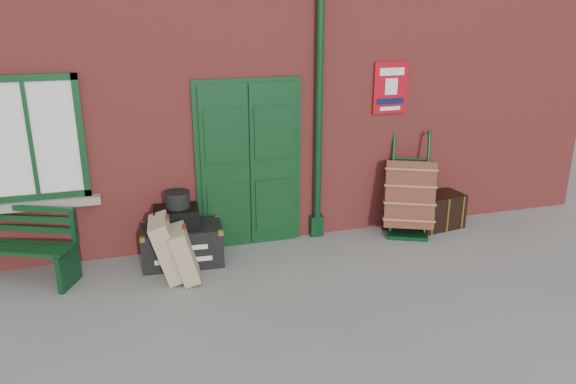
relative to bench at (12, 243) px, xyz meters
name	(u,v)px	position (x,y,z in m)	size (l,w,h in m)	color
ground	(304,289)	(3.24, -1.23, -0.47)	(80.00, 80.00, 0.00)	gray
station_building	(238,67)	(3.23, 2.27, 1.69)	(10.30, 4.30, 4.36)	#AB3C37
bench	(12,243)	(0.00, 0.00, 0.00)	(1.56, 1.05, 0.93)	#0E3518
houdini_trunk	(182,244)	(1.97, -0.13, -0.22)	(1.00, 0.55, 0.50)	black
strongbox	(177,217)	(1.92, -0.13, 0.16)	(0.55, 0.40, 0.25)	black
hatbox	(178,199)	(1.95, -0.10, 0.38)	(0.30, 0.30, 0.20)	black
suitcase_back	(168,248)	(1.76, -0.50, -0.07)	(0.22, 0.54, 0.76)	tan
suitcase_front	(184,254)	(1.94, -0.60, -0.13)	(0.19, 0.49, 0.65)	tan
porter_trolley	(409,195)	(5.20, 0.00, 0.08)	(0.93, 0.96, 1.42)	#0D371B
dark_trunk	(437,211)	(5.70, 0.02, -0.21)	(0.70, 0.46, 0.51)	black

